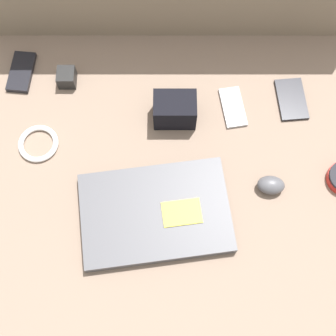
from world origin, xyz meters
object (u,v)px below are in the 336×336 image
at_px(laptop, 156,213).
at_px(computer_mouse, 271,185).
at_px(camera_pouch, 175,110).
at_px(phone_small, 21,72).
at_px(charger_brick, 66,78).
at_px(phone_black, 291,99).
at_px(phone_silver, 233,107).

distance_m(laptop, computer_mouse, 0.28).
bearing_deg(camera_pouch, phone_small, 162.18).
bearing_deg(charger_brick, phone_black, -5.45).
bearing_deg(computer_mouse, phone_silver, 114.72).
xyz_separation_m(computer_mouse, phone_black, (0.08, 0.24, -0.02)).
height_order(computer_mouse, charger_brick, charger_brick).
relative_size(camera_pouch, charger_brick, 2.17).
relative_size(laptop, camera_pouch, 3.52).
xyz_separation_m(computer_mouse, camera_pouch, (-0.23, 0.19, 0.02)).
bearing_deg(phone_black, computer_mouse, -112.37).
height_order(phone_small, charger_brick, charger_brick).
bearing_deg(computer_mouse, charger_brick, 154.79).
relative_size(phone_small, camera_pouch, 1.17).
xyz_separation_m(laptop, phone_small, (-0.36, 0.39, -0.01)).
xyz_separation_m(phone_silver, phone_black, (0.15, 0.02, 0.00)).
distance_m(laptop, phone_silver, 0.35).
distance_m(computer_mouse, camera_pouch, 0.30).
bearing_deg(camera_pouch, phone_black, 9.27).
height_order(phone_silver, camera_pouch, camera_pouch).
height_order(computer_mouse, phone_small, computer_mouse).
bearing_deg(phone_black, phone_small, 168.53).
bearing_deg(camera_pouch, laptop, -100.15).
relative_size(computer_mouse, phone_black, 0.56).
height_order(laptop, phone_silver, laptop).
xyz_separation_m(computer_mouse, phone_silver, (-0.08, 0.22, -0.02)).
bearing_deg(computer_mouse, phone_black, 77.55).
xyz_separation_m(computer_mouse, phone_small, (-0.63, 0.32, -0.01)).
height_order(computer_mouse, camera_pouch, camera_pouch).
distance_m(camera_pouch, charger_brick, 0.30).
height_order(phone_black, camera_pouch, camera_pouch).
xyz_separation_m(computer_mouse, charger_brick, (-0.51, 0.30, 0.00)).
relative_size(laptop, charger_brick, 7.65).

